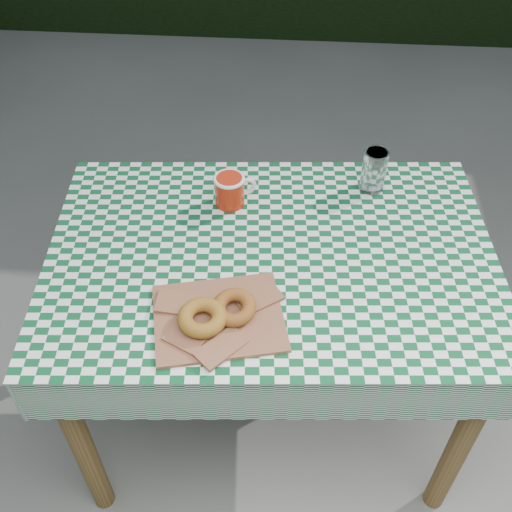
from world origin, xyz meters
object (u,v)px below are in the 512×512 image
at_px(table, 269,343).
at_px(coffee_mug, 230,191).
at_px(paper_bag, 219,317).
at_px(drinking_glass, 374,170).

distance_m(table, coffee_mug, 0.48).
distance_m(paper_bag, drinking_glass, 0.64).
xyz_separation_m(paper_bag, drinking_glass, (0.38, 0.51, 0.05)).
bearing_deg(drinking_glass, paper_bag, -126.62).
bearing_deg(table, paper_bag, -120.58).
bearing_deg(table, coffee_mug, 119.39).
relative_size(table, coffee_mug, 7.08).
xyz_separation_m(table, coffee_mug, (-0.13, 0.19, 0.43)).
bearing_deg(coffee_mug, drinking_glass, -11.41).
bearing_deg(paper_bag, table, 63.77).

